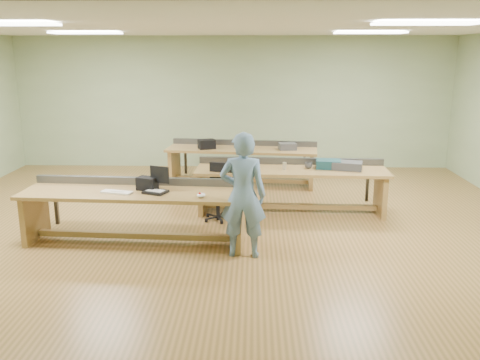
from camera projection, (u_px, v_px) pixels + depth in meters
The scene contains 21 objects.
floor at pixel (223, 221), 8.18m from camera, with size 10.00×10.00×0.00m, color olive.
ceiling at pixel (221, 27), 7.44m from camera, with size 10.00×10.00×0.00m, color silver.
wall_back at pixel (233, 103), 11.69m from camera, with size 10.00×0.04×3.00m, color #96AC82.
wall_front at pixel (190, 204), 3.94m from camera, with size 10.00×0.04×3.00m, color #96AC82.
fluor_panels at pixel (221, 29), 7.45m from camera, with size 6.20×3.50×0.03m.
workbench_front at pixel (136, 203), 7.18m from camera, with size 3.21×1.02×0.86m.
workbench_mid at pixel (291, 179), 8.54m from camera, with size 3.21×0.95×0.86m.
workbench_back at pixel (242, 157), 10.33m from camera, with size 3.10×1.14×0.86m.
person at pixel (243, 195), 6.59m from camera, with size 0.61×0.40×1.67m, color slate.
laptop_base at pixel (156, 192), 7.01m from camera, with size 0.30×0.25×0.03m, color black.
laptop_screen at pixel (160, 175), 7.06m from camera, with size 0.30×0.01×0.24m, color black.
keyboard at pixel (117, 192), 7.01m from camera, with size 0.44×0.15×0.03m, color beige.
trackball_mouse at pixel (201, 195), 6.80m from camera, with size 0.12×0.14×0.06m, color white.
camera_bag at pixel (147, 184), 7.15m from camera, with size 0.27×0.17×0.19m, color black.
task_chair at pixel (219, 199), 8.19m from camera, with size 0.60×0.60×0.90m.
parts_bin_teal at pixel (328, 164), 8.49m from camera, with size 0.40×0.30×0.14m, color #13373E.
parts_bin_grey at pixel (347, 166), 8.40m from camera, with size 0.48×0.31×0.13m, color #373739.
mug at pixel (309, 165), 8.48m from camera, with size 0.13×0.13×0.10m, color #373739.
drinks_can at pixel (285, 166), 8.40m from camera, with size 0.07×0.07×0.12m, color silver.
storage_box_back at pixel (207, 144), 10.19m from camera, with size 0.32×0.23×0.19m, color black.
tray_back at pixel (287, 146), 10.10m from camera, with size 0.33×0.25×0.13m, color #373739.
Camera 1 is at (0.49, -7.76, 2.65)m, focal length 38.00 mm.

